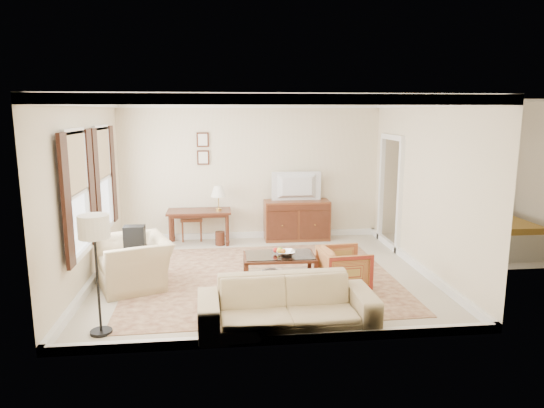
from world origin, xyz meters
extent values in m
cube|color=beige|center=(0.00, 0.00, 0.00)|extent=(5.50, 5.00, 0.01)
cube|color=white|center=(0.00, 0.00, 2.90)|extent=(5.50, 5.00, 0.01)
cube|color=beige|center=(0.00, 2.50, 1.45)|extent=(5.50, 0.01, 2.90)
cube|color=beige|center=(0.00, -2.50, 1.45)|extent=(5.50, 0.01, 2.90)
cube|color=beige|center=(-2.75, 0.00, 1.45)|extent=(0.01, 5.00, 2.90)
cube|color=beige|center=(2.75, 0.00, 1.45)|extent=(0.01, 5.00, 2.90)
cube|color=beige|center=(4.25, 1.15, 0.00)|extent=(3.00, 2.70, 0.01)
cube|color=#5B281E|center=(-0.03, -0.17, 0.01)|extent=(4.38, 3.78, 0.01)
cube|color=#4A2215|center=(-1.11, 2.08, 0.68)|extent=(1.29, 0.65, 0.05)
cylinder|color=#4A2215|center=(-1.67, 1.83, 0.33)|extent=(0.07, 0.07, 0.66)
cylinder|color=#4A2215|center=(-0.54, 1.83, 0.33)|extent=(0.07, 0.07, 0.66)
cylinder|color=#4A2215|center=(-1.67, 2.32, 0.33)|extent=(0.07, 0.07, 0.66)
cylinder|color=#4A2215|center=(-0.54, 2.32, 0.33)|extent=(0.07, 0.07, 0.66)
cube|color=brown|center=(0.94, 2.21, 0.42)|extent=(1.37, 0.53, 0.84)
imported|color=black|center=(0.94, 2.19, 1.34)|extent=(1.00, 0.57, 0.13)
cube|color=#4A2215|center=(0.24, -0.43, 0.44)|extent=(1.14, 0.68, 0.04)
cube|color=silver|center=(0.24, -0.43, 0.47)|extent=(1.08, 0.62, 0.01)
cube|color=silver|center=(0.24, -0.43, 0.16)|extent=(1.06, 0.60, 0.02)
cube|color=#4A2215|center=(-0.30, -0.72, 0.22)|extent=(0.06, 0.06, 0.44)
cube|color=#4A2215|center=(0.76, -0.74, 0.22)|extent=(0.06, 0.06, 0.44)
cube|color=#4A2215|center=(-0.29, -0.12, 0.22)|extent=(0.06, 0.06, 0.44)
cube|color=#4A2215|center=(0.78, -0.14, 0.22)|extent=(0.06, 0.06, 0.44)
imported|color=silver|center=(0.33, -0.49, 0.53)|extent=(0.42, 0.42, 0.10)
imported|color=brown|center=(0.04, -0.44, 0.19)|extent=(0.26, 0.17, 0.38)
imported|color=brown|center=(0.40, -0.45, 0.18)|extent=(0.27, 0.11, 0.38)
imported|color=maroon|center=(1.19, -0.79, 0.36)|extent=(0.71, 0.75, 0.72)
imported|color=tan|center=(-2.04, -0.29, 0.51)|extent=(1.13, 1.36, 1.02)
cube|color=black|center=(-2.03, -0.18, 0.76)|extent=(0.34, 0.39, 0.40)
imported|color=tan|center=(0.13, -2.07, 0.43)|extent=(2.23, 0.72, 0.87)
cylinder|color=black|center=(-2.18, -1.96, 0.02)|extent=(0.27, 0.27, 0.04)
cylinder|color=black|center=(-2.18, -1.96, 0.64)|extent=(0.03, 0.03, 1.26)
cylinder|color=silver|center=(-2.18, -1.96, 1.36)|extent=(0.37, 0.37, 0.28)
camera|label=1|loc=(-0.69, -7.74, 2.70)|focal=32.00mm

